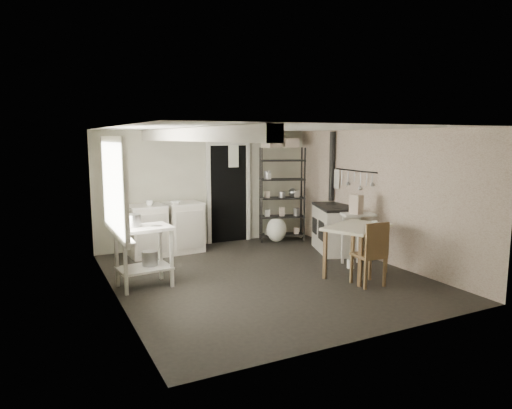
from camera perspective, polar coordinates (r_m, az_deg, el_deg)
name	(u,v)px	position (r m, az deg, el deg)	size (l,w,h in m)	color
floor	(264,276)	(7.27, 1.07, -8.92)	(5.00, 5.00, 0.00)	black
ceiling	(265,128)	(6.94, 1.12, 9.52)	(5.00, 5.00, 0.00)	silver
wall_back	(208,188)	(9.28, -6.06, 2.08)	(4.50, 0.02, 2.30)	#B9B59D
wall_front	(374,235)	(4.97, 14.58, -3.66)	(4.50, 0.02, 2.30)	#B9B59D
wall_left	(114,215)	(6.31, -17.35, -1.24)	(0.02, 5.00, 2.30)	#B9B59D
wall_right	(378,196)	(8.29, 15.02, 1.08)	(0.02, 5.00, 2.30)	#B9B59D
window	(112,187)	(6.46, -17.51, 2.11)	(0.12, 1.76, 1.28)	silver
doorway	(229,194)	(9.44, -3.43, 1.30)	(0.96, 0.10, 2.08)	silver
ceiling_beam	(188,135)	(6.47, -8.45, 8.63)	(0.18, 5.00, 0.18)	silver
wallpaper_panel	(378,196)	(8.28, 14.97, 1.08)	(0.01, 5.00, 2.30)	#C2B09D
utensil_rail	(354,171)	(8.67, 12.20, 4.15)	(0.06, 1.20, 0.44)	#A5A5A7
prep_table	(144,260)	(6.86, -13.81, -6.75)	(0.78, 0.56, 0.89)	silver
stockpot	(133,223)	(6.79, -15.18, -2.28)	(0.24, 0.24, 0.26)	#A5A5A7
saucepan	(157,229)	(6.77, -12.30, -2.99)	(0.17, 0.17, 0.09)	#A5A5A7
bucket	(150,259)	(6.93, -13.10, -6.71)	(0.23, 0.23, 0.25)	#A5A5A7
base_cabinets	(166,229)	(8.70, -11.20, -3.06)	(1.43, 0.61, 0.94)	beige
mixing_bowl	(175,203)	(8.56, -10.07, 0.13)	(0.26, 0.26, 0.06)	white
counter_cup	(150,204)	(8.42, -13.15, 0.02)	(0.13, 0.13, 0.10)	white
shelf_rack	(282,196)	(9.54, 3.27, 1.07)	(0.93, 0.36, 1.96)	black
shelf_jar	(269,177)	(9.39, 1.58, 3.50)	(0.08, 0.08, 0.18)	white
storage_box_a	(272,145)	(9.36, 1.97, 7.45)	(0.33, 0.29, 0.23)	beige
storage_box_b	(290,146)	(9.56, 4.32, 7.33)	(0.30, 0.28, 0.19)	beige
stove	(334,229)	(8.82, 9.76, -3.00)	(0.62, 1.12, 0.88)	beige
stovepipe	(332,167)	(9.19, 9.47, 4.71)	(0.11, 0.11, 1.42)	black
side_ledge	(358,239)	(8.10, 12.58, -4.17)	(0.57, 0.30, 0.87)	silver
oats_box	(356,206)	(7.95, 12.42, -0.15)	(0.13, 0.22, 0.32)	beige
work_table	(356,252)	(7.36, 12.41, -5.83)	(1.05, 0.73, 0.80)	beige
table_cup	(374,226)	(7.29, 14.58, -2.63)	(0.09, 0.09, 0.09)	white
chair	(368,253)	(6.93, 13.88, -5.88)	(0.40, 0.42, 0.96)	brown
flour_sack	(276,230)	(9.52, 2.58, -3.26)	(0.43, 0.37, 0.52)	white
floor_crock	(350,264)	(7.82, 11.73, -7.27)	(0.12, 0.12, 0.15)	white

